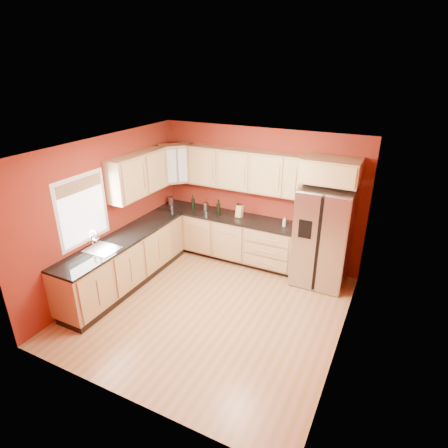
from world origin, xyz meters
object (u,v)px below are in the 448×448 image
at_px(soap_dispenser, 284,222).
at_px(canister_left, 206,207).
at_px(knife_block, 240,211).
at_px(refrigerator, 323,236).
at_px(wine_bottle_a, 219,208).

bearing_deg(soap_dispenser, canister_left, 178.78).
relative_size(canister_left, soap_dispenser, 0.98).
bearing_deg(knife_block, refrigerator, 2.15).
bearing_deg(refrigerator, canister_left, 177.92).
bearing_deg(refrigerator, knife_block, 176.72).
bearing_deg(knife_block, canister_left, -173.99).
distance_m(refrigerator, knife_block, 1.64).
relative_size(refrigerator, soap_dispenser, 10.16).
bearing_deg(wine_bottle_a, soap_dispenser, 2.90).
relative_size(refrigerator, knife_block, 7.65).
height_order(canister_left, soap_dispenser, soap_dispenser).
distance_m(canister_left, wine_bottle_a, 0.36).
height_order(refrigerator, soap_dispenser, refrigerator).
bearing_deg(soap_dispenser, knife_block, 177.33).
height_order(knife_block, soap_dispenser, knife_block).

